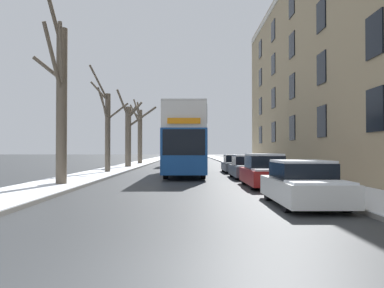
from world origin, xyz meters
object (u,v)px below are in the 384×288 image
Objects in this scene: bare_tree_left_1 at (107,127)px; bare_tree_left_3 at (139,133)px; double_decker_bus at (185,138)px; oncoming_van at (173,154)px; bare_tree_left_2 at (129,133)px; parked_car_2 at (247,168)px; pedestrian_left_sidewalk at (62,166)px; parked_car_0 at (303,185)px; parked_car_1 at (265,172)px; parked_car_3 at (235,164)px; bare_tree_left_0 at (61,98)px.

bare_tree_left_3 reaches higher than bare_tree_left_1.
double_decker_bus is 13.62m from oncoming_van.
bare_tree_left_2 is 16.47m from parked_car_2.
double_decker_bus reaches higher than pedestrian_left_sidewalk.
bare_tree_left_3 is 1.95× the size of parked_car_0.
parked_car_2 is (3.81, -2.95, -1.92)m from double_decker_bus.
parked_car_0 is at bearing -79.40° from oncoming_van.
bare_tree_left_2 is at bearing 110.76° from parked_car_0.
parked_car_0 is at bearing -90.00° from parked_car_1.
bare_tree_left_2 is 4.23× the size of pedestrian_left_sidewalk.
bare_tree_left_3 is 24.66m from parked_car_2.
double_decker_bus is at bearing 114.25° from parked_car_1.
double_decker_bus reaches higher than parked_car_3.
bare_tree_left_0 reaches higher than oncoming_van.
bare_tree_left_0 is 1.19× the size of bare_tree_left_1.
pedestrian_left_sidewalk is at bearing -101.83° from oncoming_van.
parked_car_2 is (9.59, -22.50, -3.16)m from bare_tree_left_3.
parked_car_2 is (-0.00, 11.40, 0.01)m from parked_car_0.
bare_tree_left_1 is at bearing -169.76° from parked_car_3.
bare_tree_left_0 reaches higher than bare_tree_left_3.
bare_tree_left_2 is 5.61m from oncoming_van.
pedestrian_left_sidewalk is at bearing -153.57° from parked_car_2.
parked_car_1 is at bearing -76.65° from oncoming_van.
bare_tree_left_3 is 1.86× the size of parked_car_1.
pedestrian_left_sidewalk is (-0.14, -9.12, -2.48)m from bare_tree_left_1.
bare_tree_left_3 is at bearing 120.21° from parked_car_3.
pedestrian_left_sidewalk reaches higher than parked_car_1.
bare_tree_left_1 is at bearing 155.58° from parked_car_2.
oncoming_van reaches higher than parked_car_3.
bare_tree_left_3 reaches higher than parked_car_0.
parked_car_2 reaches higher than parked_car_0.
bare_tree_left_2 is at bearing 118.24° from double_decker_bus.
bare_tree_left_0 is 10.39m from double_decker_bus.
double_decker_bus reaches higher than parked_car_0.
bare_tree_left_1 is 1.78× the size of parked_car_3.
parked_car_3 is (0.00, 11.54, -0.07)m from parked_car_1.
parked_car_3 is at bearing -63.40° from oncoming_van.
parked_car_3 is 14.52m from pedestrian_left_sidewalk.
bare_tree_left_3 reaches higher than parked_car_3.
parked_car_3 is at bearing 90.00° from parked_car_1.
parked_car_2 is at bearing -66.92° from bare_tree_left_3.
bare_tree_left_0 is 10.06m from parked_car_1.
pedestrian_left_sidewalk is (-0.30, -18.07, -2.44)m from bare_tree_left_2.
oncoming_van is at bearing 103.35° from parked_car_1.
bare_tree_left_0 is 1.18× the size of bare_tree_left_2.
bare_tree_left_0 is at bearing -123.43° from double_decker_bus.
double_decker_bus is 2.55× the size of parked_car_2.
bare_tree_left_1 is 1.45× the size of oncoming_van.
pedestrian_left_sidewalk is at bearing 145.67° from parked_car_0.
parked_car_1 is (9.51, -9.83, -2.74)m from bare_tree_left_1.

